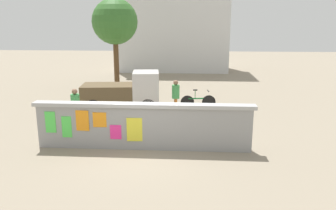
{
  "coord_description": "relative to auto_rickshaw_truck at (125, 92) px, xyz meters",
  "views": [
    {
      "loc": [
        1.55,
        -10.58,
        4.15
      ],
      "look_at": [
        0.74,
        1.14,
        1.23
      ],
      "focal_mm": 36.19,
      "sensor_mm": 36.0,
      "label": 1
    }
  ],
  "objects": [
    {
      "name": "person_bystander",
      "position": [
        -1.38,
        -3.01,
        0.09
      ],
      "size": [
        0.42,
        0.42,
        1.62
      ],
      "color": "#BF6626",
      "rests_on": "ground"
    },
    {
      "name": "bicycle_near",
      "position": [
        0.6,
        -3.58,
        -0.54
      ],
      "size": [
        1.71,
        0.44,
        0.95
      ],
      "color": "black",
      "rests_on": "ground"
    },
    {
      "name": "person_walking",
      "position": [
        2.44,
        -0.79,
        0.09
      ],
      "size": [
        0.39,
        0.39,
        1.62
      ],
      "color": "#BF6626",
      "rests_on": "ground"
    },
    {
      "name": "bicycle_far",
      "position": [
        3.47,
        0.5,
        -0.54
      ],
      "size": [
        1.7,
        0.44,
        0.95
      ],
      "color": "black",
      "rests_on": "ground"
    },
    {
      "name": "auto_rickshaw_truck",
      "position": [
        0.0,
        0.0,
        0.0
      ],
      "size": [
        3.74,
        1.89,
        1.85
      ],
      "color": "black",
      "rests_on": "ground"
    },
    {
      "name": "building_background",
      "position": [
        1.54,
        14.05,
        3.24
      ],
      "size": [
        9.47,
        4.62,
        8.22
      ],
      "color": "silver",
      "rests_on": "ground"
    },
    {
      "name": "tree_roadside",
      "position": [
        -1.42,
        4.68,
        3.19
      ],
      "size": [
        2.69,
        2.69,
        5.48
      ],
      "color": "brown",
      "rests_on": "ground"
    },
    {
      "name": "ground",
      "position": [
        1.57,
        3.04,
        -0.9
      ],
      "size": [
        60.0,
        60.0,
        0.0
      ],
      "primitive_type": "plane",
      "color": "gray"
    },
    {
      "name": "motorcycle",
      "position": [
        2.87,
        -3.26,
        -0.44
      ],
      "size": [
        1.9,
        0.56,
        0.87
      ],
      "color": "black",
      "rests_on": "ground"
    },
    {
      "name": "poster_wall",
      "position": [
        1.56,
        -4.96,
        -0.1
      ],
      "size": [
        7.28,
        0.42,
        1.56
      ],
      "color": "gray",
      "rests_on": "ground"
    }
  ]
}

